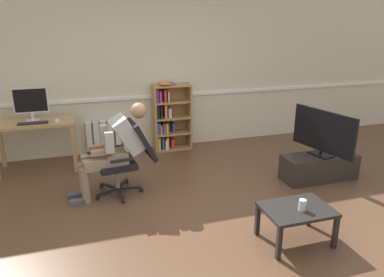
% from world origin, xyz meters
% --- Properties ---
extents(ground_plane, '(18.00, 18.00, 0.00)m').
position_xyz_m(ground_plane, '(0.00, 0.00, 0.00)').
color(ground_plane, brown).
extents(back_wall, '(12.00, 0.13, 2.70)m').
position_xyz_m(back_wall, '(0.00, 2.65, 1.35)').
color(back_wall, beige).
rests_on(back_wall, ground_plane).
extents(computer_desk, '(1.15, 0.62, 0.76)m').
position_xyz_m(computer_desk, '(-1.89, 2.15, 0.64)').
color(computer_desk, tan).
rests_on(computer_desk, ground_plane).
extents(imac_monitor, '(0.49, 0.14, 0.49)m').
position_xyz_m(imac_monitor, '(-1.90, 2.23, 1.03)').
color(imac_monitor, silver).
rests_on(imac_monitor, computer_desk).
extents(keyboard, '(0.41, 0.12, 0.02)m').
position_xyz_m(keyboard, '(-1.88, 2.01, 0.77)').
color(keyboard, black).
rests_on(keyboard, computer_desk).
extents(computer_mouse, '(0.06, 0.10, 0.03)m').
position_xyz_m(computer_mouse, '(-1.56, 2.03, 0.77)').
color(computer_mouse, white).
rests_on(computer_mouse, computer_desk).
extents(bookshelf, '(0.64, 0.29, 1.19)m').
position_xyz_m(bookshelf, '(0.23, 2.44, 0.56)').
color(bookshelf, '#AD7F4C').
rests_on(bookshelf, ground_plane).
extents(radiator, '(0.69, 0.08, 0.57)m').
position_xyz_m(radiator, '(-0.82, 2.54, 0.29)').
color(radiator, white).
rests_on(radiator, ground_plane).
extents(office_chair, '(0.83, 0.62, 0.96)m').
position_xyz_m(office_chair, '(-0.68, 0.98, 0.52)').
color(office_chair, black).
rests_on(office_chair, ground_plane).
extents(person_seated, '(1.06, 0.42, 1.19)m').
position_xyz_m(person_seated, '(-0.85, 0.96, 0.64)').
color(person_seated, '#937F60').
rests_on(person_seated, ground_plane).
extents(tv_stand, '(1.07, 0.41, 0.36)m').
position_xyz_m(tv_stand, '(1.96, 0.57, 0.18)').
color(tv_stand, '#2D2823').
rests_on(tv_stand, ground_plane).
extents(tv_screen, '(0.29, 1.00, 0.65)m').
position_xyz_m(tv_screen, '(1.97, 0.57, 0.70)').
color(tv_screen, black).
rests_on(tv_screen, tv_stand).
extents(coffee_table, '(0.69, 0.50, 0.39)m').
position_xyz_m(coffee_table, '(0.79, -0.68, 0.33)').
color(coffee_table, black).
rests_on(coffee_table, ground_plane).
extents(drinking_glass, '(0.07, 0.07, 0.11)m').
position_xyz_m(drinking_glass, '(0.81, -0.73, 0.44)').
color(drinking_glass, silver).
rests_on(drinking_glass, coffee_table).
extents(spare_remote, '(0.07, 0.15, 0.02)m').
position_xyz_m(spare_remote, '(0.88, -0.61, 0.39)').
color(spare_remote, black).
rests_on(spare_remote, coffee_table).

